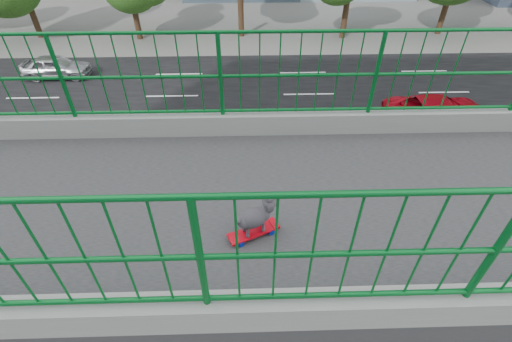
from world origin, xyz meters
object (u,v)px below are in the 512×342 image
object	(u,v)px
car_4	(56,67)
poodle	(256,216)
car_1	(411,153)
car_2	(440,113)
skateboard	(254,232)

from	to	relation	value
car_4	poodle	bearing A→B (deg)	-148.26
poodle	car_1	world-z (taller)	poodle
car_2	car_4	distance (m)	22.44
car_1	car_4	world-z (taller)	car_1
poodle	skateboard	bearing A→B (deg)	-90.00
car_4	car_1	bearing A→B (deg)	-116.98
car_1	skateboard	bearing A→B (deg)	-35.57
skateboard	car_2	xyz separation A→B (m)	(-12.90, 9.60, -6.29)
poodle	car_1	bearing A→B (deg)	119.68
poodle	car_2	bearing A→B (deg)	118.60
car_2	car_4	xyz separation A→B (m)	(-6.40, -21.51, -0.07)
car_1	car_2	world-z (taller)	car_2
car_1	car_2	size ratio (longest dim) A/B	0.79
car_2	skateboard	bearing A→B (deg)	143.36
skateboard	car_4	xyz separation A→B (m)	(-19.30, -11.91, -6.36)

